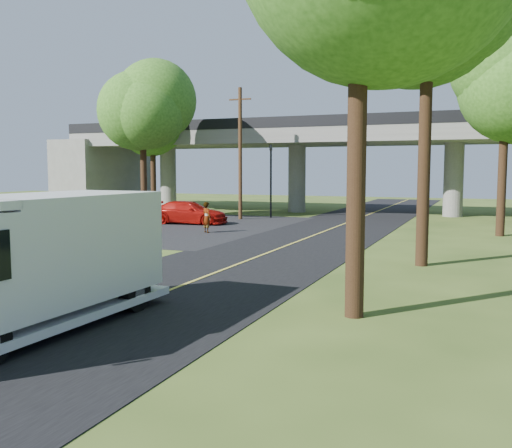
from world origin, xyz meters
The scene contains 14 objects.
ground centered at (0.00, 0.00, 0.00)m, with size 120.00×120.00×0.00m, color #374B1A.
road centered at (0.00, 10.00, 0.01)m, with size 7.00×90.00×0.02m, color black.
parking_lot centered at (-11.00, 18.00, 0.01)m, with size 16.00×18.00×0.01m, color black.
lane_line centered at (0.00, 10.00, 0.03)m, with size 0.12×90.00×0.01m, color gold.
overpass centered at (0.00, 32.00, 4.56)m, with size 54.00×10.00×7.30m.
traffic_signal centered at (-6.00, 26.00, 3.20)m, with size 0.18×0.22×5.20m.
utility_pole centered at (-7.50, 24.00, 4.59)m, with size 1.60×0.26×9.00m.
tree_right_far centered at (9.21, 19.84, 8.30)m, with size 5.77×5.67×10.99m.
tree_left_lot centered at (-13.79, 21.84, 7.90)m, with size 5.60×5.50×10.50m.
tree_left_far centered at (-16.79, 27.84, 7.45)m, with size 5.26×5.16×9.89m.
step_van centered at (-0.68, -2.72, 1.58)m, with size 2.74×6.99×2.91m.
red_sedan centered at (-9.17, 19.68, 0.73)m, with size 2.03×5.00×1.45m, color #AD100A.
silver_sedan centered at (-3.24, 0.00, 0.67)m, with size 1.41×4.05×1.34m, color gray.
pedestrian centered at (-5.79, 15.54, 0.85)m, with size 0.62×0.41×1.70m, color gray.
Camera 1 is at (8.31, -12.06, 3.46)m, focal length 40.00 mm.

